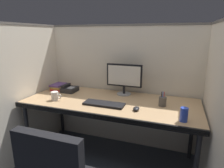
# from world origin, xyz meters

# --- Properties ---
(cubicle_partition_rear) EXTENTS (2.21, 0.06, 1.57)m
(cubicle_partition_rear) POSITION_xyz_m (0.00, 0.74, 0.79)
(cubicle_partition_rear) COLOR beige
(cubicle_partition_rear) RESTS_ON ground
(cubicle_partition_left) EXTENTS (0.06, 1.41, 1.57)m
(cubicle_partition_left) POSITION_xyz_m (-0.99, 0.20, 0.79)
(cubicle_partition_left) COLOR beige
(cubicle_partition_left) RESTS_ON ground
(cubicle_partition_right) EXTENTS (0.06, 1.41, 1.57)m
(cubicle_partition_right) POSITION_xyz_m (0.99, 0.20, 0.79)
(cubicle_partition_right) COLOR beige
(cubicle_partition_right) RESTS_ON ground
(desk) EXTENTS (1.90, 0.80, 0.74)m
(desk) POSITION_xyz_m (0.00, 0.29, 0.69)
(desk) COLOR tan
(desk) RESTS_ON ground
(monitor_center) EXTENTS (0.43, 0.17, 0.37)m
(monitor_center) POSITION_xyz_m (0.08, 0.57, 0.96)
(monitor_center) COLOR gray
(monitor_center) RESTS_ON desk
(keyboard_main) EXTENTS (0.43, 0.15, 0.02)m
(keyboard_main) POSITION_xyz_m (-0.02, 0.16, 0.75)
(keyboard_main) COLOR black
(keyboard_main) RESTS_ON desk
(computer_mouse) EXTENTS (0.06, 0.10, 0.04)m
(computer_mouse) POSITION_xyz_m (0.33, 0.13, 0.76)
(computer_mouse) COLOR black
(computer_mouse) RESTS_ON desk
(coffee_mug) EXTENTS (0.13, 0.08, 0.09)m
(coffee_mug) POSITION_xyz_m (-0.59, 0.12, 0.79)
(coffee_mug) COLOR silver
(coffee_mug) RESTS_ON desk
(desk_phone) EXTENTS (0.17, 0.19, 0.09)m
(desk_phone) POSITION_xyz_m (-0.62, 0.45, 0.77)
(desk_phone) COLOR black
(desk_phone) RESTS_ON desk
(pen_cup) EXTENTS (0.08, 0.08, 0.15)m
(pen_cup) POSITION_xyz_m (0.56, 0.33, 0.79)
(pen_cup) COLOR #4C4742
(pen_cup) RESTS_ON desk
(soda_can) EXTENTS (0.07, 0.07, 0.12)m
(soda_can) POSITION_xyz_m (0.76, 0.02, 0.80)
(soda_can) COLOR #263FB2
(soda_can) RESTS_ON desk
(book_stack) EXTENTS (0.16, 0.22, 0.07)m
(book_stack) POSITION_xyz_m (-0.80, 0.49, 0.78)
(book_stack) COLOR #B22626
(book_stack) RESTS_ON desk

